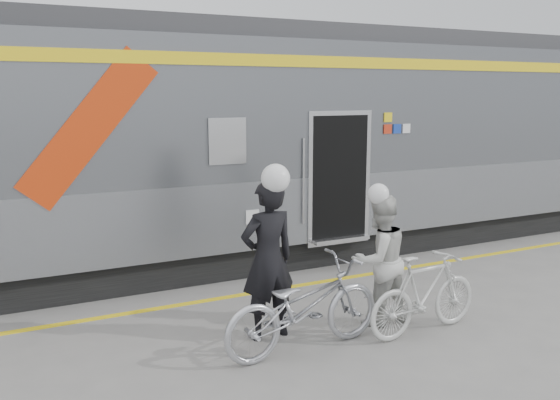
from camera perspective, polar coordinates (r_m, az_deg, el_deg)
ground at (r=7.40m, az=6.77°, el=-13.46°), size 90.00×90.00×0.00m
train at (r=10.34m, az=-9.13°, el=5.10°), size 24.00×3.17×4.10m
safety_strip at (r=9.14m, az=-0.69°, el=-8.63°), size 24.00×0.12×0.01m
man at (r=7.18m, az=-1.18°, el=-5.75°), size 0.75×0.53×1.97m
bicycle_left at (r=6.94m, az=2.31°, el=-10.18°), size 2.12×0.89×1.08m
woman at (r=7.78m, az=9.52°, el=-5.70°), size 0.87×0.70×1.69m
bicycle_right at (r=7.64m, az=13.74°, el=-8.76°), size 1.74×0.60×1.03m
helmet_man at (r=6.95m, az=-1.22°, el=3.44°), size 0.34×0.34×0.34m
helmet_woman at (r=7.57m, az=9.74°, el=1.46°), size 0.27×0.27×0.27m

